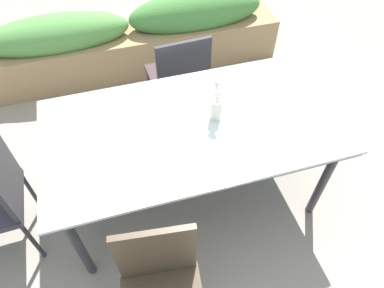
% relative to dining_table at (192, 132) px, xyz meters
% --- Properties ---
extents(ground_plane, '(12.00, 12.00, 0.00)m').
position_rel_dining_table_xyz_m(ground_plane, '(-0.05, -0.03, -0.71)').
color(ground_plane, gray).
extents(dining_table, '(1.80, 0.96, 0.78)m').
position_rel_dining_table_xyz_m(dining_table, '(0.00, 0.00, 0.00)').
color(dining_table, silver).
rests_on(dining_table, ground).
extents(chair_far_side, '(0.47, 0.47, 0.90)m').
position_rel_dining_table_xyz_m(chair_far_side, '(0.13, 0.81, -0.20)').
color(chair_far_side, '#39272A').
rests_on(chair_far_side, ground).
extents(flower_vase, '(0.07, 0.07, 0.27)m').
position_rel_dining_table_xyz_m(flower_vase, '(0.15, 0.01, 0.16)').
color(flower_vase, silver).
rests_on(flower_vase, dining_table).
extents(planter_box, '(3.00, 0.46, 0.75)m').
position_rel_dining_table_xyz_m(planter_box, '(-0.12, 1.69, -0.37)').
color(planter_box, '#9E7F56').
rests_on(planter_box, ground).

